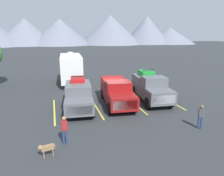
% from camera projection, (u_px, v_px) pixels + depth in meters
% --- Properties ---
extents(ground_plane, '(240.00, 240.00, 0.00)m').
position_uv_depth(ground_plane, '(113.00, 102.00, 17.63)').
color(ground_plane, '#2D3033').
extents(pickup_truck_a, '(2.59, 5.40, 2.46)m').
position_uv_depth(pickup_truck_a, '(78.00, 95.00, 15.86)').
color(pickup_truck_a, '#595B60').
rests_on(pickup_truck_a, ground).
extents(pickup_truck_b, '(2.64, 5.97, 2.10)m').
position_uv_depth(pickup_truck_b, '(117.00, 91.00, 16.88)').
color(pickup_truck_b, maroon).
rests_on(pickup_truck_b, ground).
extents(pickup_truck_c, '(2.66, 5.57, 2.63)m').
position_uv_depth(pickup_truck_c, '(151.00, 87.00, 17.79)').
color(pickup_truck_c, '#595B60').
rests_on(pickup_truck_c, ground).
extents(lot_stripe_a, '(0.12, 5.50, 0.01)m').
position_uv_depth(lot_stripe_a, '(54.00, 111.00, 15.58)').
color(lot_stripe_a, gold).
rests_on(lot_stripe_a, ground).
extents(lot_stripe_b, '(0.12, 5.50, 0.01)m').
position_uv_depth(lot_stripe_b, '(96.00, 107.00, 16.46)').
color(lot_stripe_b, gold).
rests_on(lot_stripe_b, ground).
extents(lot_stripe_c, '(0.12, 5.50, 0.01)m').
position_uv_depth(lot_stripe_c, '(134.00, 103.00, 17.34)').
color(lot_stripe_c, gold).
rests_on(lot_stripe_c, ground).
extents(lot_stripe_d, '(0.12, 5.50, 0.01)m').
position_uv_depth(lot_stripe_d, '(167.00, 100.00, 18.22)').
color(lot_stripe_d, gold).
rests_on(lot_stripe_d, ground).
extents(camper_trailer_a, '(2.69, 7.33, 3.64)m').
position_uv_depth(camper_trailer_a, '(71.00, 68.00, 23.59)').
color(camper_trailer_a, white).
rests_on(camper_trailer_a, ground).
extents(person_a, '(0.35, 0.22, 1.60)m').
position_uv_depth(person_a, '(64.00, 128.00, 10.68)').
color(person_a, navy).
rests_on(person_a, ground).
extents(person_b, '(0.29, 0.28, 1.56)m').
position_uv_depth(person_b, '(201.00, 115.00, 12.44)').
color(person_b, navy).
rests_on(person_b, ground).
extents(dog, '(0.86, 0.35, 0.70)m').
position_uv_depth(dog, '(46.00, 148.00, 9.63)').
color(dog, olive).
rests_on(dog, ground).
extents(mountain_ridge, '(161.37, 42.92, 15.56)m').
position_uv_depth(mountain_ridge, '(40.00, 31.00, 101.13)').
color(mountain_ridge, slate).
rests_on(mountain_ridge, ground).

